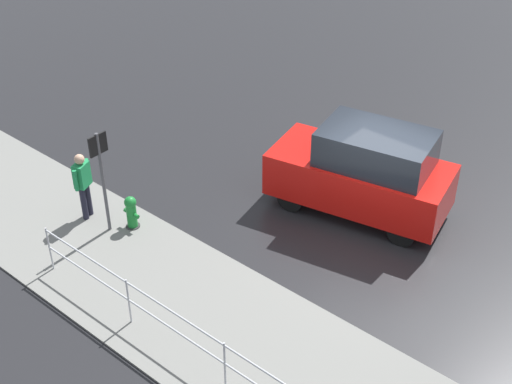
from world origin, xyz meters
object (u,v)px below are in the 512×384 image
at_px(moving_hatchback, 364,172).
at_px(fire_hydrant, 131,213).
at_px(pedestrian, 83,181).
at_px(sign_post, 101,169).

xyz_separation_m(moving_hatchback, fire_hydrant, (3.40, 3.72, -0.63)).
bearing_deg(pedestrian, moving_hatchback, -137.22).
height_order(moving_hatchback, fire_hydrant, moving_hatchback).
height_order(fire_hydrant, sign_post, sign_post).
bearing_deg(pedestrian, sign_post, 179.60).
distance_m(fire_hydrant, pedestrian, 1.24).
distance_m(moving_hatchback, sign_post, 5.56).
bearing_deg(sign_post, pedestrian, -0.40).
bearing_deg(moving_hatchback, pedestrian, 42.78).
height_order(pedestrian, sign_post, sign_post).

